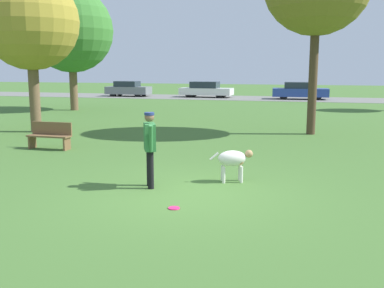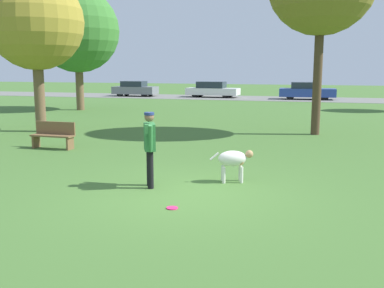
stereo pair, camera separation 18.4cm
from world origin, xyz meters
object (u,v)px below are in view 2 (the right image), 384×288
Objects in this scene: parked_car_white at (212,90)px; parked_car_blue at (307,91)px; tree_near_left at (35,22)px; park_bench at (54,134)px; tree_far_left at (77,31)px; frisbee at (172,208)px; parked_car_grey at (135,89)px; person at (150,143)px; dog at (234,160)px.

parked_car_white is 7.88m from parked_car_blue.
tree_near_left is 4.37× the size of park_bench.
frisbee is at bearing -55.21° from tree_far_left.
tree_near_left is at bearing -77.81° from parked_car_grey.
frisbee is at bearing 10.27° from person.
park_bench is at bearing -73.77° from parked_car_grey.
person is 7.46× the size of frisbee.
parked_car_blue is at bearing -1.38° from parked_car_grey.
park_bench is (1.08, -25.29, -0.21)m from parked_car_white.
parked_car_blue is at bearing 75.10° from park_bench.
dog is 0.13× the size of tree_far_left.
parked_car_blue is at bearing -0.51° from parked_car_white.
tree_far_left is 1.57× the size of parked_car_white.
parked_car_white is at bearing 70.02° from tree_far_left.
person is 0.23× the size of tree_far_left.
tree_near_left is at bearing 130.43° from park_bench.
person reaches higher than dog.
tree_far_left is at bearing 124.79° from frisbee.
person is 28.47m from parked_car_blue.
parked_car_blue reaches higher than park_bench.
parked_car_white is 25.31m from park_bench.
tree_far_left reaches higher than person.
parked_car_grey is (-2.09, 12.95, -4.00)m from tree_far_left.
park_bench reaches higher than frisbee.
parked_car_grey is at bearing 178.38° from person.
frisbee is 0.15× the size of park_bench.
parked_car_grey reaches higher than frisbee.
park_bench is at bearing -152.63° from person.
tree_far_left is at bearing 110.69° from tree_near_left.
parked_car_white reaches higher than parked_car_grey.
tree_near_left is 1.58× the size of parked_car_grey.
person is 19.03m from tree_far_left.
person is 1.93m from dog.
parked_car_blue is (14.84, 0.09, 0.02)m from parked_car_grey.
tree_far_left reaches higher than park_bench.
parked_car_grey is at bearing 114.76° from frisbee.
tree_near_left is 0.86× the size of tree_far_left.
person reaches higher than frisbee.
tree_near_left is at bearing -116.40° from parked_car_blue.
park_bench is at bearing -85.25° from parked_car_white.
dog is 28.82m from parked_car_white.
parked_car_white is at bearing 174.37° from parked_car_blue.
dog is 30.91m from parked_car_grey.
parked_car_blue is (12.75, 13.04, -3.98)m from tree_far_left.
dog is 27.48m from parked_car_blue.
tree_far_left is at bearing -171.12° from person.
person is 31.02m from parked_car_grey.
tree_far_left is (-11.56, 16.64, 4.65)m from frisbee.
dog is 6.80m from park_bench.
frisbee is 30.81m from parked_car_white.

